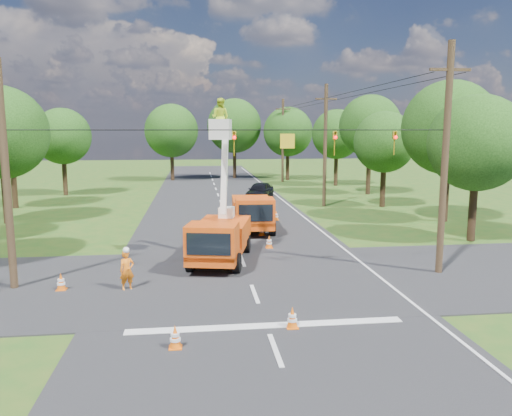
{
  "coord_description": "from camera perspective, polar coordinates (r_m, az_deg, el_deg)",
  "views": [
    {
      "loc": [
        -2.21,
        -18.36,
        6.3
      ],
      "look_at": [
        0.67,
        5.07,
        2.6
      ],
      "focal_mm": 35.0,
      "sensor_mm": 36.0,
      "label": 1
    }
  ],
  "objects": [
    {
      "name": "tree_right_d",
      "position": [
        50.32,
        12.91,
        9.12
      ],
      "size": [
        6.0,
        6.0,
        9.7
      ],
      "color": "#382616",
      "rests_on": "ground"
    },
    {
      "name": "tree_right_b",
      "position": [
        36.65,
        21.24,
        8.52
      ],
      "size": [
        6.4,
        6.4,
        9.65
      ],
      "color": "#382616",
      "rests_on": "ground"
    },
    {
      "name": "tree_left_d",
      "position": [
        37.6,
        -27.17,
        7.67
      ],
      "size": [
        6.2,
        6.2,
        9.24
      ],
      "color": "#382616",
      "rests_on": "ground"
    },
    {
      "name": "pole_right_near",
      "position": [
        23.03,
        20.8,
        5.36
      ],
      "size": [
        1.8,
        0.3,
        10.0
      ],
      "color": "#4C3823",
      "rests_on": "ground"
    },
    {
      "name": "road_cross",
      "position": [
        21.42,
        -0.8,
        -8.19
      ],
      "size": [
        56.0,
        10.0,
        0.07
      ],
      "primitive_type": "cube",
      "color": "black",
      "rests_on": "ground"
    },
    {
      "name": "tree_right_c",
      "position": [
        42.28,
        14.48,
        7.29
      ],
      "size": [
        5.0,
        5.0,
        7.83
      ],
      "color": "#382616",
      "rests_on": "ground"
    },
    {
      "name": "tree_right_e",
      "position": [
        57.63,
        9.21,
        8.31
      ],
      "size": [
        5.6,
        5.6,
        8.63
      ],
      "color": "#382616",
      "rests_on": "ground"
    },
    {
      "name": "traffic_cone_1",
      "position": [
        16.36,
        4.17,
        -12.4
      ],
      "size": [
        0.38,
        0.38,
        0.71
      ],
      "color": "orange",
      "rests_on": "ground"
    },
    {
      "name": "tree_far_c",
      "position": [
        63.45,
        3.66,
        8.68
      ],
      "size": [
        6.2,
        6.2,
        9.18
      ],
      "color": "#382616",
      "rests_on": "ground"
    },
    {
      "name": "tree_left_e",
      "position": [
        44.8,
        -26.31,
        8.24
      ],
      "size": [
        5.8,
        5.8,
        9.41
      ],
      "color": "#382616",
      "rests_on": "ground"
    },
    {
      "name": "road_main",
      "position": [
        38.93,
        -3.67,
        -0.42
      ],
      "size": [
        12.0,
        100.0,
        0.06
      ],
      "primitive_type": "cube",
      "color": "black",
      "rests_on": "ground"
    },
    {
      "name": "traffic_cone_2",
      "position": [
        26.82,
        1.51,
        -3.89
      ],
      "size": [
        0.38,
        0.38,
        0.71
      ],
      "color": "orange",
      "rests_on": "ground"
    },
    {
      "name": "ground",
      "position": [
        38.93,
        -3.67,
        -0.42
      ],
      "size": [
        140.0,
        140.0,
        0.0
      ],
      "primitive_type": "plane",
      "color": "#255519",
      "rests_on": "ground"
    },
    {
      "name": "pole_right_mid",
      "position": [
        41.77,
        7.91,
        7.19
      ],
      "size": [
        1.8,
        0.3,
        10.0
      ],
      "color": "#4C3823",
      "rests_on": "ground"
    },
    {
      "name": "stop_bar",
      "position": [
        16.56,
        1.21,
        -13.45
      ],
      "size": [
        9.0,
        0.45,
        0.02
      ],
      "primitive_type": "cube",
      "color": "silver",
      "rests_on": "ground"
    },
    {
      "name": "tree_right_a",
      "position": [
        30.69,
        23.95,
        6.77
      ],
      "size": [
        5.4,
        5.4,
        8.28
      ],
      "color": "#382616",
      "rests_on": "ground"
    },
    {
      "name": "traffic_cone_0",
      "position": [
        15.11,
        -9.22,
        -14.36
      ],
      "size": [
        0.38,
        0.38,
        0.71
      ],
      "color": "orange",
      "rests_on": "ground"
    },
    {
      "name": "signal_span",
      "position": [
        20.83,
        5.32,
        7.71
      ],
      "size": [
        18.0,
        0.29,
        1.07
      ],
      "color": "black",
      "rests_on": "ground"
    },
    {
      "name": "pole_right_far",
      "position": [
        61.31,
        3.08,
        7.78
      ],
      "size": [
        1.8,
        0.3,
        10.0
      ],
      "color": "#4C3823",
      "rests_on": "ground"
    },
    {
      "name": "traffic_cone_4",
      "position": [
        21.37,
        -21.39,
        -7.87
      ],
      "size": [
        0.38,
        0.38,
        0.71
      ],
      "color": "orange",
      "rests_on": "ground"
    },
    {
      "name": "second_truck",
      "position": [
        31.39,
        -0.4,
        -0.43
      ],
      "size": [
        2.73,
        6.31,
        2.32
      ],
      "rotation": [
        0.0,
        0.0,
        -0.05
      ],
      "color": "#ED4C10",
      "rests_on": "ground"
    },
    {
      "name": "tree_far_b",
      "position": [
        65.56,
        -2.49,
        9.35
      ],
      "size": [
        7.0,
        7.0,
        10.32
      ],
      "color": "#382616",
      "rests_on": "ground"
    },
    {
      "name": "traffic_cone_6",
      "position": [
        35.04,
        2.31,
        -0.86
      ],
      "size": [
        0.38,
        0.38,
        0.71
      ],
      "color": "orange",
      "rests_on": "ground"
    },
    {
      "name": "distant_car",
      "position": [
        45.73,
        0.44,
        1.99
      ],
      "size": [
        3.46,
        4.99,
        1.58
      ],
      "primitive_type": "imported",
      "rotation": [
        0.0,
        0.0,
        -0.39
      ],
      "color": "black",
      "rests_on": "ground"
    },
    {
      "name": "traffic_cone_3",
      "position": [
        29.96,
        0.67,
        -2.53
      ],
      "size": [
        0.38,
        0.38,
        0.71
      ],
      "color": "orange",
      "rests_on": "ground"
    },
    {
      "name": "bucket_truck",
      "position": [
        23.82,
        -4.15,
        -2.33
      ],
      "size": [
        3.45,
        6.31,
        7.78
      ],
      "rotation": [
        0.0,
        0.0,
        -0.22
      ],
      "color": "#ED4C10",
      "rests_on": "ground"
    },
    {
      "name": "pole_left",
      "position": [
        21.7,
        -26.67,
        3.21
      ],
      "size": [
        0.3,
        0.3,
        9.0
      ],
      "color": "#4C3823",
      "rests_on": "ground"
    },
    {
      "name": "ground_worker",
      "position": [
        20.52,
        -14.54,
        -6.92
      ],
      "size": [
        0.69,
        0.59,
        1.61
      ],
      "primitive_type": "imported",
      "rotation": [
        0.0,
        0.0,
        0.43
      ],
      "color": "orange",
      "rests_on": "ground"
    },
    {
      "name": "edge_line",
      "position": [
        39.65,
        4.44,
        -0.26
      ],
      "size": [
        0.12,
        90.0,
        0.02
      ],
      "primitive_type": "cube",
      "color": "silver",
      "rests_on": "ground"
    },
    {
      "name": "tree_far_a",
      "position": [
        63.42,
        -9.65,
        8.69
      ],
      "size": [
        6.6,
        6.6,
        9.5
      ],
      "color": "#382616",
      "rests_on": "ground"
    },
    {
      "name": "tree_left_f",
      "position": [
        51.91,
        -21.25,
        7.63
      ],
      "size": [
        5.4,
        5.4,
        8.4
      ],
      "color": "#382616",
      "rests_on": "ground"
    }
  ]
}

